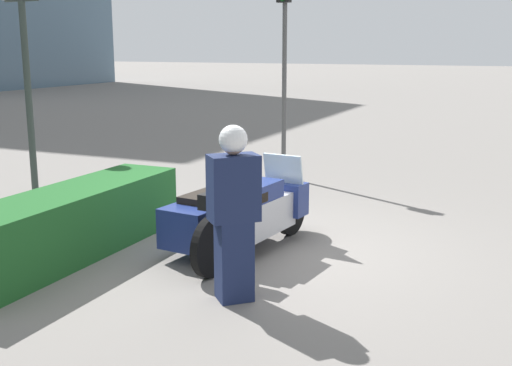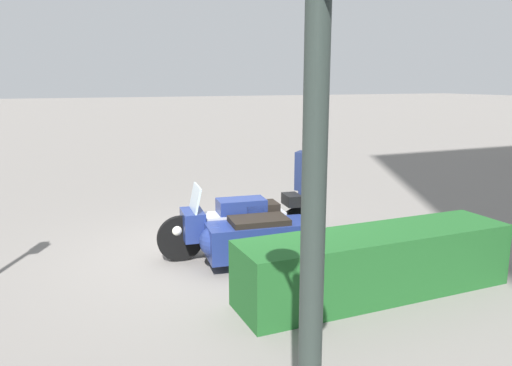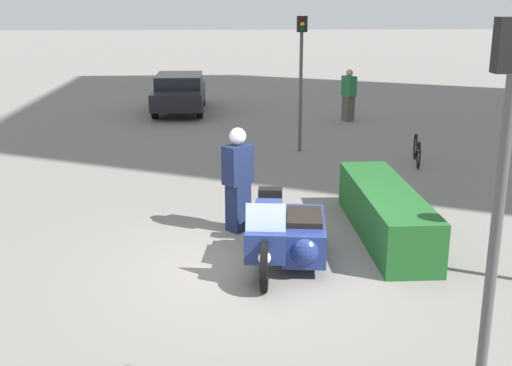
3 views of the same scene
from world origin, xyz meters
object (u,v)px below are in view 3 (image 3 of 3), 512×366
Objects in this scene: police_motorcycle at (287,234)px; traffic_light_near at (498,196)px; pedestrian_bystander at (349,95)px; bicycle_parked at (417,150)px; traffic_light_far at (301,64)px; officer_rider at (238,177)px; parked_car_background at (180,92)px; hedge_bush_curbside at (385,212)px.

traffic_light_near reaches higher than police_motorcycle.
bicycle_parked is (5.82, 0.58, -0.54)m from pedestrian_bystander.
traffic_light_near reaches higher than bicycle_parked.
pedestrian_bystander is at bearing 153.00° from traffic_light_far.
traffic_light_near reaches higher than traffic_light_far.
police_motorcycle is at bearing -20.16° from bicycle_parked.
traffic_light_far is 5.10m from pedestrian_bystander.
bicycle_parked is at bearing -13.33° from traffic_light_near.
officer_rider is 6.48m from bicycle_parked.
traffic_light_far is (-12.03, -0.02, -0.16)m from traffic_light_near.
pedestrian_bystander is (-16.42, 2.14, -1.60)m from traffic_light_near.
police_motorcycle is 7.21m from bicycle_parked.
police_motorcycle is at bearing 15.20° from traffic_light_near.
parked_car_background is at bearing -45.67° from pedestrian_bystander.
police_motorcycle is at bearing 49.95° from pedestrian_bystander.
traffic_light_near is (4.51, 1.14, 1.98)m from police_motorcycle.
police_motorcycle reaches higher than hedge_bush_curbside.
hedge_bush_curbside is 10.90m from pedestrian_bystander.
hedge_bush_curbside is (0.41, 2.50, -0.55)m from officer_rider.
pedestrian_bystander is 5.88m from bicycle_parked.
hedge_bush_curbside is 0.84× the size of parked_car_background.
officer_rider reaches higher than parked_car_background.
pedestrian_bystander reaches higher than bicycle_parked.
police_motorcycle is 5.05m from traffic_light_near.
parked_car_background reaches higher than bicycle_parked.
police_motorcycle is at bearing -57.91° from hedge_bush_curbside.
traffic_light_far is (-5.99, 1.82, 1.33)m from officer_rider.
officer_rider is 11.12m from pedestrian_bystander.
traffic_light_far is 2.05× the size of pedestrian_bystander.
hedge_bush_curbside is at bearing 128.94° from police_motorcycle.
parked_car_background is at bearing -163.34° from police_motorcycle.
traffic_light_near reaches higher than hedge_bush_curbside.
traffic_light_near is 2.35× the size of bicycle_parked.
pedestrian_bystander reaches higher than hedge_bush_curbside.
parked_car_background is (-12.58, -1.74, -0.25)m from officer_rider.
traffic_light_far reaches higher than pedestrian_bystander.
traffic_light_far is (-7.52, 1.12, 1.82)m from police_motorcycle.
bicycle_parked is at bearing -141.54° from parked_car_background.
police_motorcycle is at bearing -19.09° from officer_rider.
traffic_light_near reaches higher than pedestrian_bystander.
hedge_bush_curbside is at bearing -5.64° from traffic_light_near.
police_motorcycle is at bearing -169.86° from parked_car_background.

